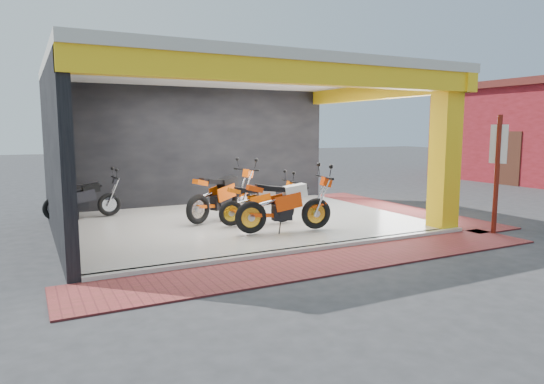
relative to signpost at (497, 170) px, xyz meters
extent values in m
plane|color=#2D2D30|center=(-4.47, 1.56, -1.43)|extent=(80.00, 80.00, 0.00)
cube|color=white|center=(-4.47, 3.56, -1.38)|extent=(8.00, 6.00, 0.10)
cube|color=beige|center=(-4.47, 3.56, 2.17)|extent=(8.40, 6.40, 0.20)
cube|color=black|center=(-4.47, 6.66, 0.32)|extent=(8.20, 0.20, 3.50)
cube|color=black|center=(-8.57, 3.56, 0.32)|extent=(0.20, 6.20, 3.50)
cube|color=yellow|center=(-0.72, 0.81, 0.32)|extent=(0.50, 0.50, 3.50)
cube|color=yellow|center=(-4.47, 0.56, 1.87)|extent=(8.40, 0.30, 0.40)
cube|color=yellow|center=(-0.47, 3.56, 1.87)|extent=(0.30, 6.40, 0.40)
cube|color=white|center=(-4.47, 0.54, -1.38)|extent=(8.00, 0.20, 0.10)
cube|color=maroon|center=(-4.47, -0.24, -1.41)|extent=(9.00, 1.40, 0.03)
cube|color=maroon|center=(0.33, 3.56, -1.41)|extent=(1.40, 7.00, 0.03)
cube|color=#3F1E14|center=(8.51, 6.06, -0.33)|extent=(0.06, 1.00, 2.20)
cylinder|color=maroon|center=(0.00, 0.00, -0.12)|extent=(0.10, 0.10, 2.61)
cube|color=white|center=(0.00, 0.00, 0.55)|extent=(0.14, 0.35, 0.83)
camera|label=1|loc=(-9.14, -7.08, 0.89)|focal=32.00mm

